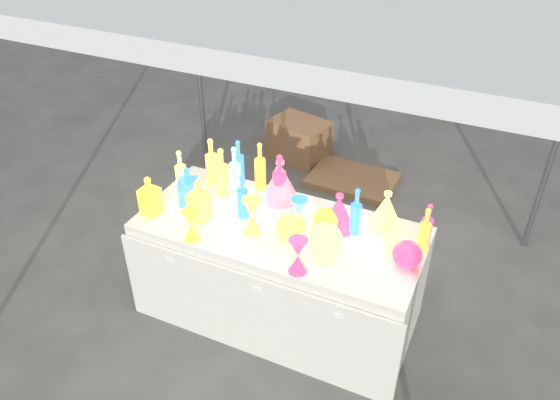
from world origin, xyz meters
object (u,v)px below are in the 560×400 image
at_px(cardboard_box_closed, 299,140).
at_px(lampshade_0, 279,183).
at_px(decanter_0, 199,200).
at_px(display_table, 279,272).
at_px(bottle_0, 222,172).
at_px(hourglass_0, 191,225).
at_px(globe_0, 291,228).

relative_size(cardboard_box_closed, lampshade_0, 2.32).
distance_m(decanter_0, lampshade_0, 0.55).
height_order(display_table, bottle_0, bottle_0).
relative_size(bottle_0, hourglass_0, 1.73).
bearing_deg(decanter_0, hourglass_0, -66.48).
bearing_deg(bottle_0, display_table, -19.44).
distance_m(bottle_0, decanter_0, 0.30).
bearing_deg(lampshade_0, cardboard_box_closed, 99.75).
bearing_deg(hourglass_0, lampshade_0, 64.25).
relative_size(display_table, cardboard_box_closed, 3.30).
distance_m(globe_0, lampshade_0, 0.44).
xyz_separation_m(bottle_0, decanter_0, (0.00, -0.30, -0.04)).
distance_m(display_table, hourglass_0, 0.72).
height_order(decanter_0, lampshade_0, decanter_0).
xyz_separation_m(cardboard_box_closed, bottle_0, (0.23, -1.88, 0.72)).
xyz_separation_m(decanter_0, lampshade_0, (0.36, 0.41, -0.02)).
bearing_deg(cardboard_box_closed, globe_0, -54.48).
bearing_deg(cardboard_box_closed, lampshade_0, -57.45).
xyz_separation_m(bottle_0, lampshade_0, (0.37, 0.11, -0.06)).
bearing_deg(lampshade_0, globe_0, -64.40).
xyz_separation_m(display_table, cardboard_box_closed, (-0.73, 2.06, -0.17)).
distance_m(bottle_0, hourglass_0, 0.51).
bearing_deg(cardboard_box_closed, decanter_0, -69.97).
xyz_separation_m(globe_0, lampshade_0, (-0.25, 0.36, 0.05)).
xyz_separation_m(hourglass_0, lampshade_0, (0.30, 0.61, 0.02)).
distance_m(decanter_0, hourglass_0, 0.22).
relative_size(display_table, bottle_0, 5.20).
bearing_deg(decanter_0, display_table, 19.10).
relative_size(globe_0, lampshade_0, 0.77).
bearing_deg(hourglass_0, cardboard_box_closed, 97.12).
bearing_deg(lampshade_0, bottle_0, -171.95).
distance_m(cardboard_box_closed, hourglass_0, 2.49).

